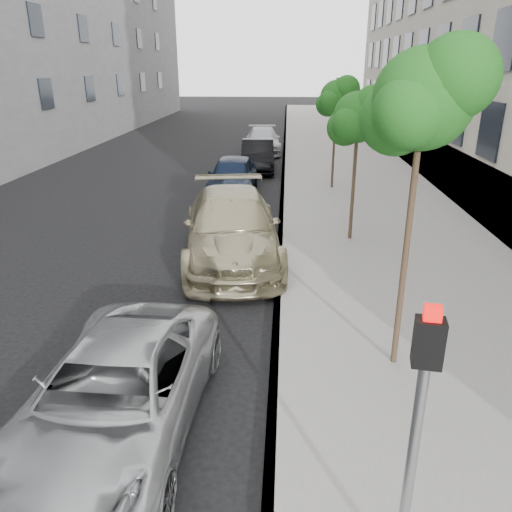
# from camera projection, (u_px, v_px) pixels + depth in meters

# --- Properties ---
(ground) EXTENTS (160.00, 160.00, 0.00)m
(ground) POSITION_uv_depth(u_px,v_px,m) (192.00, 418.00, 7.33)
(ground) COLOR black
(ground) RESTS_ON ground
(sidewalk) EXTENTS (6.40, 72.00, 0.14)m
(sidewalk) POSITION_uv_depth(u_px,v_px,m) (337.00, 152.00, 29.43)
(sidewalk) COLOR gray
(sidewalk) RESTS_ON ground
(curb) EXTENTS (0.15, 72.00, 0.14)m
(curb) POSITION_uv_depth(u_px,v_px,m) (284.00, 151.00, 29.61)
(curb) COLOR #9E9B93
(curb) RESTS_ON ground
(tree_near) EXTENTS (1.76, 1.56, 5.15)m
(tree_near) POSITION_uv_depth(u_px,v_px,m) (425.00, 99.00, 6.97)
(tree_near) COLOR #38281C
(tree_near) RESTS_ON sidewalk
(tree_mid) EXTENTS (1.70, 1.50, 4.26)m
(tree_mid) POSITION_uv_depth(u_px,v_px,m) (359.00, 117.00, 13.33)
(tree_mid) COLOR #38281C
(tree_mid) RESTS_ON sidewalk
(tree_far) EXTENTS (1.64, 1.44, 4.38)m
(tree_far) POSITION_uv_depth(u_px,v_px,m) (337.00, 97.00, 19.34)
(tree_far) COLOR #38281C
(tree_far) RESTS_ON sidewalk
(signal_pole) EXTENTS (0.26, 0.21, 2.94)m
(signal_pole) POSITION_uv_depth(u_px,v_px,m) (418.00, 419.00, 4.31)
(signal_pole) COLOR #939699
(signal_pole) RESTS_ON sidewalk
(minivan) EXTENTS (2.40, 4.88, 1.33)m
(minivan) POSITION_uv_depth(u_px,v_px,m) (116.00, 394.00, 6.78)
(minivan) COLOR #AAACAE
(minivan) RESTS_ON ground
(suv) EXTENTS (3.23, 6.27, 1.74)m
(suv) POSITION_uv_depth(u_px,v_px,m) (232.00, 227.00, 13.14)
(suv) COLOR tan
(suv) RESTS_ON ground
(sedan_blue) EXTENTS (1.82, 4.47, 1.52)m
(sedan_blue) POSITION_uv_depth(u_px,v_px,m) (233.00, 176.00, 19.73)
(sedan_blue) COLOR black
(sedan_blue) RESTS_ON ground
(sedan_black) EXTENTS (1.77, 4.49, 1.45)m
(sedan_black) POSITION_uv_depth(u_px,v_px,m) (258.00, 155.00, 24.39)
(sedan_black) COLOR black
(sedan_black) RESTS_ON ground
(sedan_rear) EXTENTS (2.32, 5.01, 1.42)m
(sedan_rear) POSITION_uv_depth(u_px,v_px,m) (263.00, 141.00, 29.33)
(sedan_rear) COLOR #AFB2B7
(sedan_rear) RESTS_ON ground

